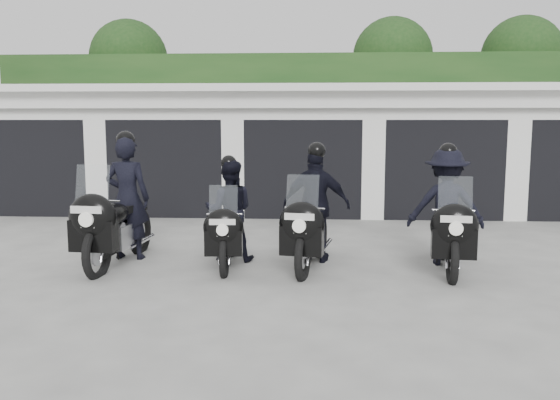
# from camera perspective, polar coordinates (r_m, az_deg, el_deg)

# --- Properties ---
(ground) EXTENTS (80.00, 80.00, 0.00)m
(ground) POSITION_cam_1_polar(r_m,az_deg,el_deg) (7.94, 1.38, -8.36)
(ground) COLOR #9E9E99
(ground) RESTS_ON ground
(garage_block) EXTENTS (16.40, 6.80, 2.96)m
(garage_block) POSITION_cam_1_polar(r_m,az_deg,el_deg) (15.70, 2.38, 4.89)
(garage_block) COLOR white
(garage_block) RESTS_ON ground
(background_vegetation) EXTENTS (20.00, 3.90, 5.80)m
(background_vegetation) POSITION_cam_1_polar(r_m,az_deg,el_deg) (20.55, 3.67, 9.30)
(background_vegetation) COLOR #173714
(background_vegetation) RESTS_ON ground
(police_bike_a) EXTENTS (0.85, 2.40, 2.09)m
(police_bike_a) POSITION_cam_1_polar(r_m,az_deg,el_deg) (9.39, -15.22, -0.94)
(police_bike_a) COLOR black
(police_bike_a) RESTS_ON ground
(police_bike_b) EXTENTS (0.80, 1.96, 1.71)m
(police_bike_b) POSITION_cam_1_polar(r_m,az_deg,el_deg) (9.11, -4.98, -1.65)
(police_bike_b) COLOR black
(police_bike_b) RESTS_ON ground
(police_bike_c) EXTENTS (1.13, 2.19, 1.92)m
(police_bike_c) POSITION_cam_1_polar(r_m,az_deg,el_deg) (9.00, 3.30, -1.15)
(police_bike_c) COLOR black
(police_bike_c) RESTS_ON ground
(police_bike_d) EXTENTS (1.21, 2.20, 1.91)m
(police_bike_d) POSITION_cam_1_polar(r_m,az_deg,el_deg) (9.18, 15.78, -1.24)
(police_bike_d) COLOR black
(police_bike_d) RESTS_ON ground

